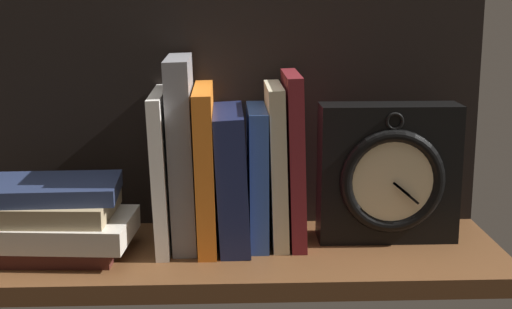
{
  "coord_description": "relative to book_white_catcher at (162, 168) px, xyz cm",
  "views": [
    {
      "loc": [
        0.06,
        -95.8,
        34.35
      ],
      "look_at": [
        4.26,
        3.02,
        12.23
      ],
      "focal_mm": 52.48,
      "sensor_mm": 36.0,
      "label": 1
    }
  ],
  "objects": [
    {
      "name": "framed_clock",
      "position": [
        30.81,
        -0.61,
        -1.0
      ],
      "size": [
        19.01,
        6.91,
        19.01
      ],
      "color": "black",
      "rests_on": "ground_plane"
    },
    {
      "name": "book_stack_side",
      "position": [
        -13.38,
        -4.42,
        -5.54
      ],
      "size": [
        19.51,
        15.03,
        9.84
      ],
      "color": "#471E19",
      "rests_on": "ground_plane"
    },
    {
      "name": "book_gray_chess",
      "position": [
        2.74,
        0.0,
        2.28
      ],
      "size": [
        3.94,
        13.82,
        25.51
      ],
      "primitive_type": "cube",
      "rotation": [
        0.0,
        -0.03,
        0.0
      ],
      "color": "gray",
      "rests_on": "ground_plane"
    },
    {
      "name": "ground_plane",
      "position": [
        8.48,
        -3.02,
        -11.68
      ],
      "size": [
        74.5,
        25.15,
        2.5
      ],
      "primitive_type": "cube",
      "color": "brown"
    },
    {
      "name": "book_maroon_dawkins",
      "position": [
        17.8,
        0.0,
        1.19
      ],
      "size": [
        2.83,
        12.65,
        23.31
      ],
      "primitive_type": "cube",
      "rotation": [
        0.0,
        -0.03,
        0.0
      ],
      "color": "maroon",
      "rests_on": "ground_plane"
    },
    {
      "name": "book_navy_bierce",
      "position": [
        9.32,
        0.0,
        -1.26
      ],
      "size": [
        4.84,
        16.2,
        18.51
      ],
      "primitive_type": "cube",
      "rotation": [
        0.0,
        -0.05,
        0.0
      ],
      "color": "#192147",
      "rests_on": "ground_plane"
    },
    {
      "name": "book_cream_twain",
      "position": [
        15.44,
        0.0,
        0.41
      ],
      "size": [
        2.85,
        12.34,
        21.74
      ],
      "primitive_type": "cube",
      "rotation": [
        0.0,
        -0.04,
        0.0
      ],
      "color": "beige",
      "rests_on": "ground_plane"
    },
    {
      "name": "book_blue_modern",
      "position": [
        12.85,
        0.0,
        -1.11
      ],
      "size": [
        2.63,
        12.75,
        18.65
      ],
      "primitive_type": "cube",
      "rotation": [
        0.0,
        -0.01,
        0.0
      ],
      "color": "#2D4C8E",
      "rests_on": "ground_plane"
    },
    {
      "name": "book_white_catcher",
      "position": [
        0.0,
        0.0,
        0.0
      ],
      "size": [
        2.49,
        16.49,
        20.91
      ],
      "primitive_type": "cube",
      "rotation": [
        0.0,
        -0.04,
        0.0
      ],
      "color": "silver",
      "rests_on": "ground_plane"
    },
    {
      "name": "book_orange_pandolfini",
      "position": [
        5.83,
        0.0,
        0.25
      ],
      "size": [
        2.97,
        16.72,
        21.42
      ],
      "primitive_type": "cube",
      "rotation": [
        0.0,
        -0.03,
        0.0
      ],
      "color": "orange",
      "rests_on": "ground_plane"
    },
    {
      "name": "back_panel",
      "position": [
        8.48,
        8.96,
        9.42
      ],
      "size": [
        74.5,
        1.2,
        39.71
      ],
      "primitive_type": "cube",
      "color": "black",
      "rests_on": "ground_plane"
    }
  ]
}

